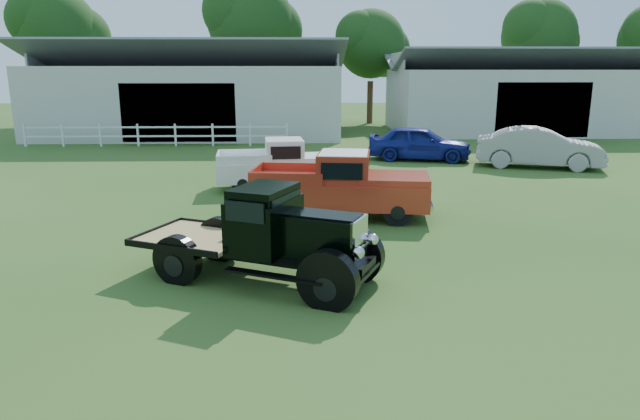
{
  "coord_description": "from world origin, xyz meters",
  "views": [
    {
      "loc": [
        -0.18,
        -10.94,
        4.07
      ],
      "look_at": [
        0.2,
        1.2,
        1.05
      ],
      "focal_mm": 32.0,
      "sensor_mm": 36.0,
      "label": 1
    }
  ],
  "objects_px": {
    "red_pickup": "(340,184)",
    "misc_car_blue": "(419,143)",
    "misc_car_grey": "(539,148)",
    "vintage_flatbed": "(261,234)",
    "white_pickup": "(282,165)"
  },
  "relations": [
    {
      "from": "misc_car_blue",
      "to": "red_pickup",
      "type": "bearing_deg",
      "value": 170.68
    },
    {
      "from": "misc_car_blue",
      "to": "misc_car_grey",
      "type": "xyz_separation_m",
      "value": [
        4.65,
        -2.15,
        0.05
      ]
    },
    {
      "from": "white_pickup",
      "to": "misc_car_blue",
      "type": "xyz_separation_m",
      "value": [
        6.04,
        6.2,
        -0.06
      ]
    },
    {
      "from": "vintage_flatbed",
      "to": "misc_car_grey",
      "type": "height_order",
      "value": "vintage_flatbed"
    },
    {
      "from": "white_pickup",
      "to": "misc_car_blue",
      "type": "bearing_deg",
      "value": 40.54
    },
    {
      "from": "misc_car_blue",
      "to": "vintage_flatbed",
      "type": "bearing_deg",
      "value": 171.38
    },
    {
      "from": "misc_car_blue",
      "to": "misc_car_grey",
      "type": "relative_size",
      "value": 0.91
    },
    {
      "from": "white_pickup",
      "to": "misc_car_grey",
      "type": "relative_size",
      "value": 0.91
    },
    {
      "from": "white_pickup",
      "to": "misc_car_blue",
      "type": "height_order",
      "value": "white_pickup"
    },
    {
      "from": "white_pickup",
      "to": "red_pickup",
      "type": "bearing_deg",
      "value": -71.1
    },
    {
      "from": "misc_car_grey",
      "to": "red_pickup",
      "type": "bearing_deg",
      "value": 150.1
    },
    {
      "from": "red_pickup",
      "to": "misc_car_blue",
      "type": "xyz_separation_m",
      "value": [
        4.28,
        10.13,
        -0.14
      ]
    },
    {
      "from": "vintage_flatbed",
      "to": "misc_car_grey",
      "type": "distance_m",
      "value": 16.84
    },
    {
      "from": "vintage_flatbed",
      "to": "white_pickup",
      "type": "distance_m",
      "value": 8.87
    },
    {
      "from": "white_pickup",
      "to": "misc_car_grey",
      "type": "bearing_deg",
      "value": 15.51
    }
  ]
}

